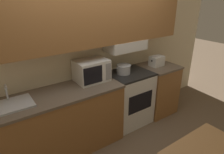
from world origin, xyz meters
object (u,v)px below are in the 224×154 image
(toaster, at_px, (157,61))
(sink_basin, at_px, (10,105))
(cooking_pot, at_px, (124,69))
(microwave, at_px, (91,70))
(stove_range, at_px, (129,98))

(toaster, bearing_deg, sink_basin, -179.67)
(cooking_pot, bearing_deg, sink_basin, -178.09)
(microwave, bearing_deg, toaster, -4.17)
(stove_range, bearing_deg, cooking_pot, 157.41)
(cooking_pot, bearing_deg, microwave, 174.87)
(toaster, bearing_deg, cooking_pot, 176.59)
(stove_range, relative_size, toaster, 3.67)
(stove_range, distance_m, cooking_pot, 0.56)
(stove_range, xyz_separation_m, sink_basin, (-1.80, -0.02, 0.48))
(toaster, height_order, sink_basin, sink_basin)
(toaster, bearing_deg, microwave, 175.83)
(microwave, xyz_separation_m, toaster, (1.28, -0.09, -0.07))
(stove_range, relative_size, microwave, 1.98)
(microwave, distance_m, sink_basin, 1.15)
(stove_range, distance_m, toaster, 0.83)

